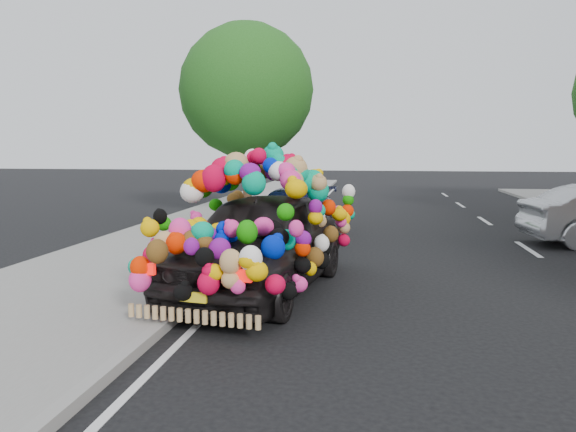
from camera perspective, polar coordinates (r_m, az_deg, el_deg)
name	(u,v)px	position (r m, az deg, el deg)	size (l,w,h in m)	color
ground	(359,304)	(8.26, 7.23, -8.82)	(100.00, 100.00, 0.00)	black
sidewalk	(81,288)	(9.38, -20.25, -6.92)	(4.00, 60.00, 0.12)	gray
kerb	(202,293)	(8.62, -8.72, -7.73)	(0.15, 60.00, 0.13)	gray
tree_near_sidewalk	(247,91)	(17.99, -4.22, 12.57)	(4.20, 4.20, 6.13)	#332114
plush_art_car	(261,219)	(8.75, -2.77, -0.30)	(2.91, 5.06, 2.21)	black
navy_sedan	(292,214)	(13.80, 0.40, 0.17)	(1.73, 4.26, 1.24)	black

